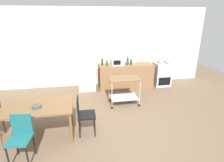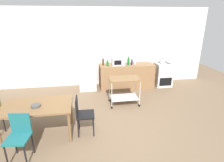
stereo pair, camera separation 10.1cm
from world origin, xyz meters
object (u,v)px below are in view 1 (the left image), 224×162
Objects in this scene: bottle_olive_oil at (107,64)px; bottle_hot_sauce at (134,61)px; chair_teal at (21,135)px; chair_black at (84,113)px; stove_oven at (161,74)px; bottle_vinegar at (128,61)px; fruit_bowl at (37,106)px; kettle at (161,61)px; dining_table at (38,109)px; bottle_sesame_oil at (102,62)px; microwave at (117,61)px; kitchen_cart at (124,87)px; refrigerator at (86,69)px; bottle_soda at (131,62)px.

bottle_hot_sauce is at bearing 6.66° from bottle_olive_oil.
chair_black is (1.16, 0.60, 0.00)m from chair_teal.
stove_oven is at bearing 45.06° from chair_teal.
bottle_vinegar reaches higher than fruit_bowl.
chair_black is 3.95m from kettle.
bottle_vinegar is (2.66, 2.46, 0.36)m from dining_table.
chair_black is 3.29× the size of bottle_sesame_oil.
bottle_vinegar reaches higher than microwave.
bottle_hot_sauce is at bearing 0.15° from bottle_sesame_oil.
kettle reaches higher than dining_table.
bottle_vinegar is at bearing -10.17° from microwave.
bottle_olive_oil is at bearing -173.34° from bottle_hot_sauce.
fruit_bowl is at bearing -149.89° from kitchen_cart.
kettle reaches higher than chair_teal.
kettle is at bearing 35.99° from kitchen_cart.
refrigerator is 2.80m from kettle.
dining_table is 0.99m from chair_black.
bottle_hot_sauce is (1.97, 2.67, 0.50)m from chair_black.
bottle_sesame_oil is 0.87× the size of bottle_vinegar.
chair_teal is at bearing -142.72° from stove_oven.
microwave is (2.48, 3.23, 0.51)m from chair_teal.
microwave reaches higher than fruit_bowl.
dining_table is 0.14m from fruit_bowl.
dining_table is 6.55× the size of bottle_soda.
bottle_soda is at bearing 42.67° from fruit_bowl.
bottle_olive_oil reaches higher than fruit_bowl.
bottle_olive_oil is 0.77m from bottle_vinegar.
chair_teal and chair_black have the same top height.
kitchen_cart is (2.23, 1.20, -0.10)m from dining_table.
microwave reaches higher than kitchen_cart.
bottle_sesame_oil is at bearing 175.30° from microwave.
chair_black is 3.36m from bottle_hot_sauce.
stove_oven is 3.22× the size of bottle_hot_sauce.
bottle_hot_sauce is at bearing 4.17° from microwave.
bottle_soda is (0.50, -0.05, -0.04)m from microwave.
bottle_hot_sauce reaches higher than microwave.
dining_table is 0.97× the size of refrigerator.
bottle_hot_sauce is 3.98m from fruit_bowl.
kettle is at bearing -7.21° from bottle_hot_sauce.
bottle_hot_sauce is at bearing 42.27° from fruit_bowl.
fruit_bowl is (-0.97, 0.00, 0.26)m from chair_black.
microwave reaches higher than bottle_soda.
kitchen_cart is at bearing -108.90° from bottle_vinegar.
chair_teal is at bearing -141.94° from kitchen_cart.
bottle_vinegar is at bearing -6.36° from refrigerator.
refrigerator is 1.65m from bottle_soda.
bottle_sesame_oil is (0.58, -0.06, 0.24)m from refrigerator.
fruit_bowl is (-1.17, -2.72, 0.00)m from refrigerator.
bottle_hot_sauce is (0.65, 0.05, -0.01)m from microwave.
bottle_olive_oil is 0.91× the size of bottle_soda.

